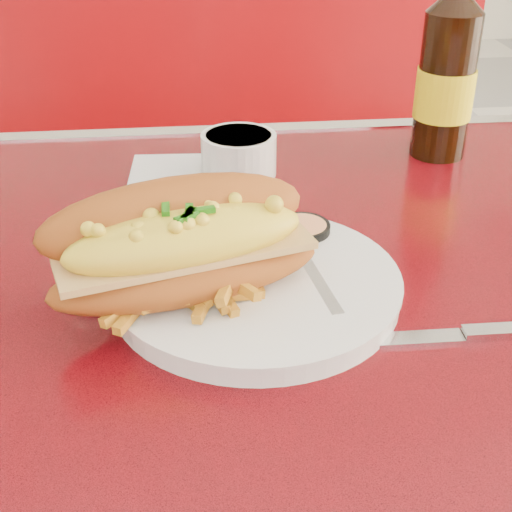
{
  "coord_description": "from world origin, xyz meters",
  "views": [
    {
      "loc": [
        -0.05,
        -0.55,
        1.12
      ],
      "look_at": [
        0.01,
        -0.02,
        0.81
      ],
      "focal_mm": 50.0,
      "sensor_mm": 36.0,
      "label": 1
    }
  ],
  "objects": [
    {
      "name": "diner_table",
      "position": [
        0.0,
        0.0,
        0.61
      ],
      "size": [
        1.23,
        0.83,
        0.77
      ],
      "color": "#B60B16",
      "rests_on": "ground"
    },
    {
      "name": "booth_bench_far",
      "position": [
        0.0,
        0.81,
        0.29
      ],
      "size": [
        1.2,
        0.51,
        0.9
      ],
      "color": "maroon",
      "rests_on": "ground"
    },
    {
      "name": "dinner_plate",
      "position": [
        0.01,
        -0.02,
        0.78
      ],
      "size": [
        0.3,
        0.3,
        0.02
      ],
      "rotation": [
        0.0,
        0.0,
        0.19
      ],
      "color": "silver",
      "rests_on": "diner_table"
    },
    {
      "name": "mac_hoagie",
      "position": [
        -0.05,
        -0.03,
        0.83
      ],
      "size": [
        0.26,
        0.17,
        0.1
      ],
      "rotation": [
        0.0,
        0.0,
        0.27
      ],
      "color": "#A7541A",
      "rests_on": "dinner_plate"
    },
    {
      "name": "fries_pile",
      "position": [
        -0.05,
        -0.04,
        0.8
      ],
      "size": [
        0.12,
        0.11,
        0.03
      ],
      "primitive_type": null,
      "rotation": [
        0.0,
        0.0,
        -0.07
      ],
      "color": "gold",
      "rests_on": "dinner_plate"
    },
    {
      "name": "fork",
      "position": [
        0.06,
        -0.0,
        0.79
      ],
      "size": [
        0.04,
        0.16,
        0.0
      ],
      "rotation": [
        0.0,
        0.0,
        1.71
      ],
      "color": "silver",
      "rests_on": "dinner_plate"
    },
    {
      "name": "gravy_ramekin",
      "position": [
        0.02,
        0.25,
        0.8
      ],
      "size": [
        0.11,
        0.11,
        0.05
      ],
      "rotation": [
        0.0,
        0.0,
        -0.3
      ],
      "color": "silver",
      "rests_on": "diner_table"
    },
    {
      "name": "sauce_cup_right",
      "position": [
        0.06,
        0.06,
        0.79
      ],
      "size": [
        0.06,
        0.06,
        0.03
      ],
      "rotation": [
        0.0,
        0.0,
        -0.1
      ],
      "color": "black",
      "rests_on": "diner_table"
    },
    {
      "name": "beer_bottle",
      "position": [
        0.28,
        0.28,
        0.88
      ],
      "size": [
        0.07,
        0.07,
        0.28
      ],
      "rotation": [
        0.0,
        0.0,
        -0.02
      ],
      "color": "black",
      "rests_on": "diner_table"
    },
    {
      "name": "knife",
      "position": [
        0.16,
        -0.1,
        0.77
      ],
      "size": [
        0.23,
        0.02,
        0.01
      ],
      "rotation": [
        0.0,
        0.0,
        -0.01
      ],
      "color": "silver",
      "rests_on": "diner_table"
    },
    {
      "name": "paper_napkin",
      "position": [
        -0.05,
        0.24,
        0.77
      ],
      "size": [
        0.14,
        0.14,
        0.0
      ],
      "primitive_type": "cube",
      "rotation": [
        0.0,
        0.0,
        -0.05
      ],
      "color": "silver",
      "rests_on": "diner_table"
    }
  ]
}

